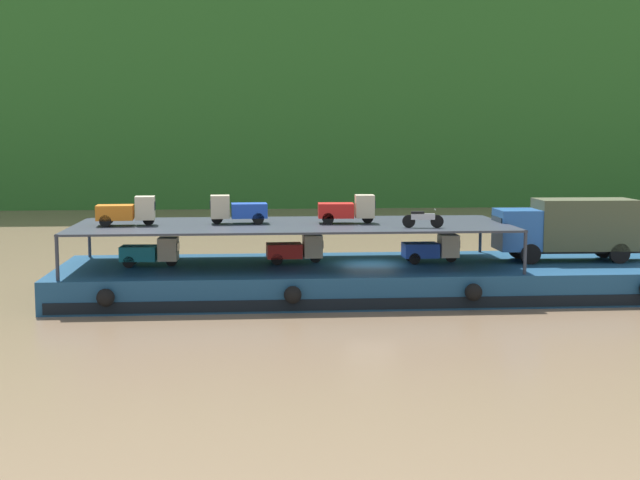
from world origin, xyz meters
TOP-DOWN VIEW (x-y plane):
  - ground_plane at (0.00, 0.00)m, footprint 400.00×400.00m
  - hillside_far_bank at (0.00, 70.30)m, footprint 128.18×41.18m
  - cargo_barge at (0.00, -0.03)m, footprint 30.00×9.12m
  - covered_lorry at (10.01, 0.20)m, footprint 7.90×2.45m
  - cargo_rack at (-3.80, 0.00)m, footprint 20.80×7.70m
  - mini_truck_lower_stern at (-10.58, 0.14)m, footprint 2.79×1.29m
  - mini_truck_lower_aft at (-3.60, 0.56)m, footprint 2.79×1.28m
  - mini_truck_lower_mid at (3.10, 0.19)m, footprint 2.76×1.23m
  - mini_truck_upper_stern at (-11.59, -0.19)m, footprint 2.80×1.30m
  - mini_truck_upper_mid at (-6.41, 0.30)m, footprint 2.79×1.28m
  - mini_truck_upper_fore at (-1.11, 0.01)m, footprint 2.78×1.27m
  - motorcycle_upper_port at (2.11, -2.31)m, footprint 1.90×0.55m

SIDE VIEW (x-z plane):
  - ground_plane at x=0.00m, z-range 0.00..0.00m
  - cargo_barge at x=0.00m, z-range 0.00..1.50m
  - mini_truck_lower_stern at x=-10.58m, z-range 1.50..2.88m
  - mini_truck_lower_aft at x=-3.60m, z-range 1.50..2.88m
  - mini_truck_lower_mid at x=3.10m, z-range 1.50..2.88m
  - covered_lorry at x=10.01m, z-range 1.64..4.74m
  - cargo_rack at x=-3.80m, z-range 2.44..4.44m
  - motorcycle_upper_port at x=2.11m, z-range 3.50..4.37m
  - mini_truck_upper_stern at x=-11.59m, z-range 3.50..4.88m
  - mini_truck_upper_mid at x=-6.41m, z-range 3.50..4.88m
  - mini_truck_upper_fore at x=-1.11m, z-range 3.50..4.88m
  - hillside_far_bank at x=0.00m, z-range 2.45..41.12m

